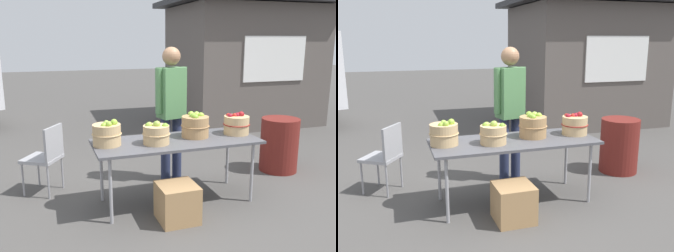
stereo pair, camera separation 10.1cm
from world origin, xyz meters
The scene contains 11 objects.
ground_plane centered at (0.00, 0.00, 0.00)m, with size 40.00×40.00×0.00m, color #474442.
market_table centered at (0.00, 0.00, 0.71)m, with size 1.90×0.76×0.75m.
apple_basket_green_0 centered at (-0.79, 0.05, 0.88)m, with size 0.33×0.33×0.29m.
apple_basket_green_1 centered at (-0.26, -0.07, 0.86)m, with size 0.31×0.31×0.26m.
apple_basket_green_2 centered at (0.26, 0.07, 0.89)m, with size 0.34×0.34×0.29m.
apple_basket_red_0 centered at (0.79, 0.04, 0.87)m, with size 0.33×0.33×0.28m.
vendor_adult centered at (0.17, 0.66, 1.05)m, with size 0.46×0.31×1.79m.
food_kiosk centered at (3.04, 3.77, 1.38)m, with size 3.55×2.96×2.74m.
folding_chair centered at (-1.42, 0.75, 0.51)m, with size 0.55×0.55×0.86m.
trash_barrel centered at (1.78, 0.51, 0.39)m, with size 0.54×0.54×0.78m, color maroon.
produce_crate centered at (-0.16, -0.46, 0.20)m, with size 0.40×0.40×0.40m, color #A87F51.
Camera 1 is at (-1.42, -3.81, 1.87)m, focal length 39.25 mm.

